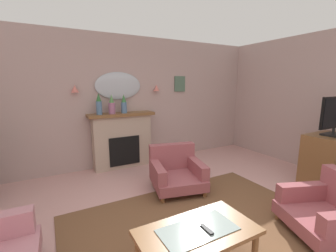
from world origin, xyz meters
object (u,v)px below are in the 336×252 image
Objects in this scene: mantel_vase_left at (112,105)px; mantel_vase_right at (124,104)px; mantel_vase_centre at (99,105)px; tv_cabinet at (328,161)px; wall_mirror at (118,86)px; tv_flatscreen at (336,115)px; framed_picture at (180,84)px; wall_sconce_left at (75,89)px; coffee_table at (198,235)px; armchair_near_fireplace at (332,210)px; wall_sconce_right at (156,88)px; fireplace at (122,141)px; armchair_beside_couch at (176,171)px; tv_remote at (207,230)px.

mantel_vase_left reaches higher than mantel_vase_right.
mantel_vase_centre is 4.25m from tv_cabinet.
wall_mirror is at bearing 20.70° from mantel_vase_centre.
mantel_vase_centre is 0.50× the size of tv_flatscreen.
wall_sconce_left is at bearing -178.54° from framed_picture.
tv_flatscreen is at bearing -38.20° from mantel_vase_centre.
framed_picture reaches higher than mantel_vase_left.
mantel_vase_centre is 0.44× the size of wall_mirror.
framed_picture is at bearing 5.27° from mantel_vase_centre.
wall_sconce_left is (-0.40, 0.12, 0.30)m from mantel_vase_centre.
coffee_table is (-1.74, -3.18, -1.37)m from framed_picture.
armchair_near_fireplace is (1.70, -0.30, -0.08)m from coffee_table.
wall_mirror is 6.86× the size of wall_sconce_right.
wall_mirror is (0.45, 0.17, 0.35)m from mantel_vase_centre.
fireplace is 1.42× the size of wall_mirror.
mantel_vase_right is 0.87m from wall_sconce_right.
tv_flatscreen is at bearing -44.19° from wall_mirror.
mantel_vase_centre is 3.16m from coffee_table.
tv_cabinet is 1.07× the size of tv_flatscreen.
coffee_table is at bearing -78.99° from wall_sconce_left.
coffee_table is at bearing -94.41° from wall_mirror.
coffee_table is at bearing 169.93° from armchair_near_fireplace.
wall_sconce_left is (-0.90, 0.12, 0.32)m from mantel_vase_right.
tv_cabinet is at bearing -37.97° from mantel_vase_centre.
wall_sconce_right is at bearing 126.44° from tv_cabinet.
tv_cabinet reaches higher than armchair_beside_couch.
fireplace reaches higher than tv_remote.
tv_remote is (-0.18, -3.21, -1.26)m from wall_mirror.
tv_remote is 0.19× the size of tv_flatscreen.
armchair_beside_couch reaches higher than tv_remote.
wall_sconce_right is 3.54m from tv_remote.
tv_remote is (-0.23, -3.04, -0.88)m from mantel_vase_right.
mantel_vase_centre reaches higher than armchair_near_fireplace.
mantel_vase_left is 3.83m from armchair_near_fireplace.
wall_sconce_left is 4.58m from tv_flatscreen.
wall_sconce_right is (0.80, 0.12, 0.32)m from mantel_vase_right.
wall_sconce_left is 0.17× the size of tv_flatscreen.
armchair_near_fireplace is (1.46, -3.47, -1.40)m from wall_mirror.
mantel_vase_right is 3.88m from tv_cabinet.
mantel_vase_centre is at bearing -159.30° from wall_mirror.
mantel_vase_centre is 0.43× the size of armchair_beside_couch.
armchair_beside_couch is at bearing -56.27° from mantel_vase_centre.
wall_sconce_left is 3.45m from tv_remote.
wall_sconce_right reaches higher than mantel_vase_centre.
wall_sconce_left is 0.16× the size of tv_cabinet.
mantel_vase_left is 0.25m from mantel_vase_right.
mantel_vase_right is 3.18m from tv_remote.
mantel_vase_left is at bearing 116.68° from armchair_near_fireplace.
wall_mirror is 1.14× the size of tv_flatscreen.
tv_flatscreen reaches higher than armchair_near_fireplace.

